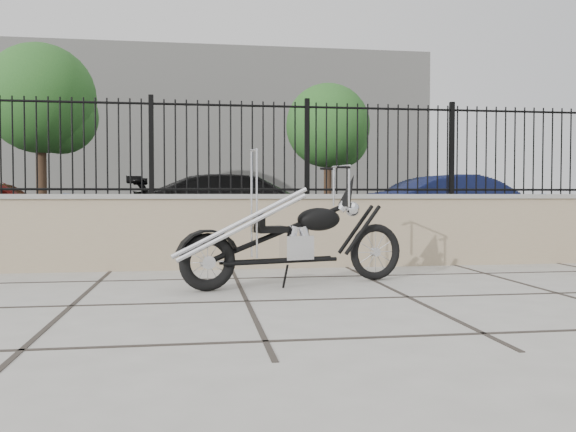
# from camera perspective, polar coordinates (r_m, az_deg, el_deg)

# --- Properties ---
(ground_plane) EXTENTS (90.00, 90.00, 0.00)m
(ground_plane) POSITION_cam_1_polar(r_m,az_deg,el_deg) (5.48, -3.88, -7.99)
(ground_plane) COLOR #99968E
(ground_plane) RESTS_ON ground
(parking_lot) EXTENTS (30.00, 30.00, 0.00)m
(parking_lot) POSITION_cam_1_polar(r_m,az_deg,el_deg) (17.91, -7.13, -1.06)
(parking_lot) COLOR black
(parking_lot) RESTS_ON ground
(retaining_wall) EXTENTS (14.00, 0.36, 0.96)m
(retaining_wall) POSITION_cam_1_polar(r_m,az_deg,el_deg) (7.91, -5.36, -1.42)
(retaining_wall) COLOR gray
(retaining_wall) RESTS_ON ground_plane
(iron_fence) EXTENTS (14.00, 0.08, 1.20)m
(iron_fence) POSITION_cam_1_polar(r_m,az_deg,el_deg) (7.92, -5.39, 6.40)
(iron_fence) COLOR black
(iron_fence) RESTS_ON retaining_wall
(background_building) EXTENTS (22.00, 6.00, 8.00)m
(background_building) POSITION_cam_1_polar(r_m,az_deg,el_deg) (32.03, -7.78, 7.44)
(background_building) COLOR beige
(background_building) RESTS_ON ground_plane
(chopper_motorcycle) EXTENTS (2.43, 1.02, 1.44)m
(chopper_motorcycle) POSITION_cam_1_polar(r_m,az_deg,el_deg) (6.33, 0.40, -0.09)
(chopper_motorcycle) COLOR black
(chopper_motorcycle) RESTS_ON ground_plane
(car_black) EXTENTS (4.78, 2.03, 1.37)m
(car_black) POSITION_cam_1_polar(r_m,az_deg,el_deg) (12.71, -3.94, 0.80)
(car_black) COLOR black
(car_black) RESTS_ON parking_lot
(car_blue) EXTENTS (4.30, 1.91, 1.37)m
(car_blue) POSITION_cam_1_polar(r_m,az_deg,el_deg) (13.92, 16.27, 0.83)
(car_blue) COLOR #0E1434
(car_blue) RESTS_ON parking_lot
(bollard_a) EXTENTS (0.12, 0.12, 0.97)m
(bollard_a) POSITION_cam_1_polar(r_m,az_deg,el_deg) (10.03, -19.96, -0.79)
(bollard_a) COLOR #0B37B3
(bollard_a) RESTS_ON ground_plane
(bollard_b) EXTENTS (0.14, 0.14, 0.97)m
(bollard_b) POSITION_cam_1_polar(r_m,az_deg,el_deg) (11.13, 10.57, -0.44)
(bollard_b) COLOR #0B39A7
(bollard_b) RESTS_ON ground_plane
(bollard_c) EXTENTS (0.14, 0.14, 0.97)m
(bollard_c) POSITION_cam_1_polar(r_m,az_deg,el_deg) (12.36, 22.73, -0.32)
(bollard_c) COLOR #0B22AC
(bollard_c) RESTS_ON ground_plane
(tree_left) EXTENTS (3.68, 3.68, 6.21)m
(tree_left) POSITION_cam_1_polar(r_m,az_deg,el_deg) (22.43, -22.17, 10.56)
(tree_left) COLOR #382619
(tree_left) RESTS_ON ground_plane
(tree_right) EXTENTS (3.04, 3.04, 5.13)m
(tree_right) POSITION_cam_1_polar(r_m,az_deg,el_deg) (22.34, 3.74, 8.78)
(tree_right) COLOR #382619
(tree_right) RESTS_ON ground_plane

